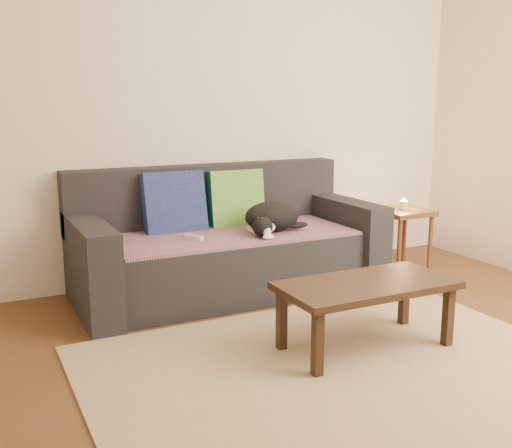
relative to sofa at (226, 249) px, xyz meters
name	(u,v)px	position (x,y,z in m)	size (l,w,h in m)	color
ground	(357,381)	(0.00, -1.57, -0.31)	(4.50, 4.50, 0.00)	brown
back_wall	(201,105)	(0.00, 0.43, 0.99)	(4.50, 0.04, 2.60)	beige
sofa	(226,249)	(0.00, 0.00, 0.00)	(2.10, 0.94, 0.87)	#232328
throw_blanket	(231,234)	(0.00, -0.09, 0.12)	(1.66, 0.74, 0.02)	#412647
cushion_navy	(174,203)	(-0.32, 0.17, 0.32)	(0.43, 0.11, 0.43)	#0F1143
cushion_green	(236,199)	(0.15, 0.17, 0.32)	(0.41, 0.10, 0.41)	#0D563E
cat	(272,217)	(0.27, -0.17, 0.23)	(0.48, 0.42, 0.21)	black
wii_remote_a	(194,237)	(-0.30, -0.17, 0.15)	(0.15, 0.04, 0.03)	white
wii_remote_b	(253,230)	(0.15, -0.12, 0.15)	(0.15, 0.04, 0.03)	white
side_table	(403,220)	(1.49, -0.10, 0.09)	(0.39, 0.39, 0.48)	brown
candle	(404,205)	(1.49, -0.10, 0.21)	(0.06, 0.06, 0.09)	beige
rug	(339,368)	(0.00, -1.42, -0.30)	(2.50, 1.80, 0.01)	tan
coffee_table	(367,290)	(0.27, -1.27, 0.02)	(0.95, 0.48, 0.38)	black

